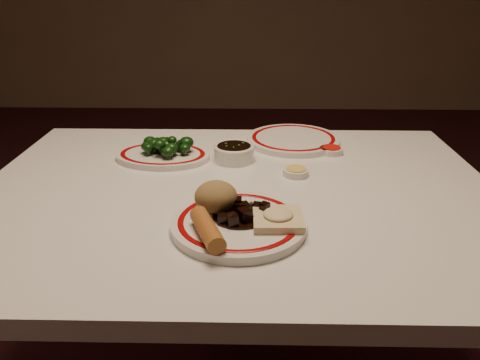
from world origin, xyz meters
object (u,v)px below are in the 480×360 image
(spring_roll, at_px, (207,229))
(soy_bowl, at_px, (234,153))
(broccoli_plate, at_px, (163,155))
(stirfry_heap, at_px, (240,212))
(rice_mound, at_px, (216,197))
(broccoli_pile, at_px, (165,145))
(fried_wonton, at_px, (278,218))
(main_plate, at_px, (239,224))
(dining_table, at_px, (237,224))

(spring_roll, distance_m, soy_bowl, 0.43)
(broccoli_plate, relative_size, soy_bowl, 2.58)
(spring_roll, xyz_separation_m, soy_bowl, (0.03, 0.43, -0.01))
(spring_roll, xyz_separation_m, broccoli_plate, (-0.16, 0.44, -0.03))
(spring_roll, relative_size, stirfry_heap, 1.10)
(rice_mound, distance_m, stirfry_heap, 0.06)
(spring_roll, xyz_separation_m, stirfry_heap, (0.06, 0.08, -0.01))
(broccoli_plate, relative_size, broccoli_pile, 1.96)
(fried_wonton, height_order, stirfry_heap, stirfry_heap)
(main_plate, relative_size, soy_bowl, 3.22)
(dining_table, xyz_separation_m, main_plate, (0.01, -0.18, 0.10))
(spring_roll, relative_size, broccoli_pile, 0.90)
(fried_wonton, bearing_deg, dining_table, 113.67)
(fried_wonton, distance_m, stirfry_heap, 0.08)
(rice_mound, bearing_deg, broccoli_plate, 116.51)
(spring_roll, relative_size, soy_bowl, 1.18)
(fried_wonton, distance_m, soy_bowl, 0.38)
(main_plate, height_order, rice_mound, rice_mound)
(broccoli_pile, relative_size, soy_bowl, 1.31)
(rice_mound, xyz_separation_m, stirfry_heap, (0.05, -0.03, -0.02))
(stirfry_heap, distance_m, broccoli_plate, 0.42)
(stirfry_heap, bearing_deg, dining_table, 93.56)
(spring_roll, relative_size, fried_wonton, 1.30)
(stirfry_heap, distance_m, soy_bowl, 0.35)
(dining_table, xyz_separation_m, fried_wonton, (0.08, -0.19, 0.12))
(main_plate, distance_m, broccoli_plate, 0.43)
(fried_wonton, relative_size, stirfry_heap, 0.85)
(spring_roll, distance_m, fried_wonton, 0.14)
(dining_table, height_order, rice_mound, rice_mound)
(main_plate, bearing_deg, broccoli_plate, 119.65)
(broccoli_plate, bearing_deg, rice_mound, -63.49)
(rice_mound, bearing_deg, spring_roll, -94.58)
(fried_wonton, height_order, soy_bowl, fried_wonton)
(broccoli_plate, xyz_separation_m, broccoli_pile, (0.01, -0.00, 0.03))
(spring_roll, bearing_deg, broccoli_pile, 88.40)
(broccoli_pile, bearing_deg, dining_table, -44.22)
(soy_bowl, bearing_deg, dining_table, -85.92)
(main_plate, xyz_separation_m, stirfry_heap, (0.00, 0.01, 0.02))
(dining_table, distance_m, broccoli_pile, 0.30)
(rice_mound, relative_size, broccoli_pile, 0.62)
(rice_mound, xyz_separation_m, broccoli_pile, (-0.16, 0.33, -0.01))
(soy_bowl, bearing_deg, broccoli_plate, 177.27)
(rice_mound, height_order, broccoli_pile, rice_mound)
(dining_table, relative_size, soy_bowl, 11.33)
(dining_table, bearing_deg, fried_wonton, -66.33)
(main_plate, relative_size, fried_wonton, 3.55)
(dining_table, bearing_deg, stirfry_heap, -86.44)
(main_plate, height_order, broccoli_pile, broccoli_pile)
(stirfry_heap, height_order, soy_bowl, stirfry_heap)
(broccoli_plate, height_order, broccoli_pile, broccoli_pile)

